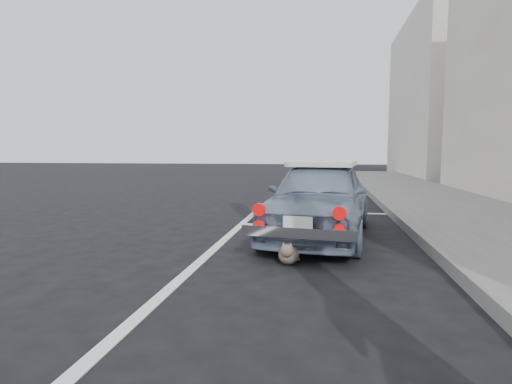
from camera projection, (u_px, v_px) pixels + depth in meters
building_far at (440, 98)px, 20.28m from camera, size 3.50×10.00×8.00m
pline_front at (322, 212)px, 8.40m from camera, size 3.00×0.12×0.01m
pline_side at (213, 250)px, 5.20m from camera, size 0.12×7.00×0.01m
retro_coupe at (320, 198)px, 6.00m from camera, size 1.80×3.55×1.16m
cat at (289, 253)px, 4.53m from camera, size 0.26×0.54×0.29m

